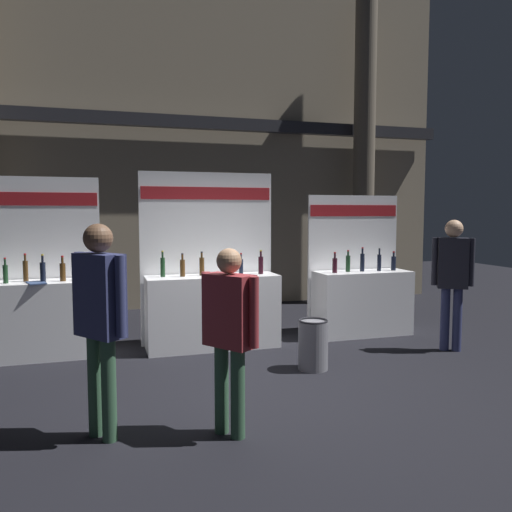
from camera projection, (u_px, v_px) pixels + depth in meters
ground_plane at (262, 385)px, 5.75m from camera, size 24.00×24.00×0.00m
hall_colonnade at (186, 142)px, 10.31m from camera, size 11.14×1.03×6.71m
exhibitor_booth_0 at (37, 311)px, 6.85m from camera, size 1.65×0.72×2.41m
exhibitor_booth_1 at (212, 303)px, 7.36m from camera, size 1.96×0.66×2.51m
exhibitor_booth_2 at (361, 297)px, 8.16m from camera, size 1.57×0.66×2.20m
trash_bin at (313, 345)px, 6.32m from camera, size 0.37×0.37×0.62m
visitor_0 at (453, 273)px, 7.12m from camera, size 0.49×0.38×1.83m
visitor_1 at (229, 325)px, 4.39m from camera, size 0.43×0.52×1.63m
visitor_4 at (100, 310)px, 4.32m from camera, size 0.44×0.52×1.84m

